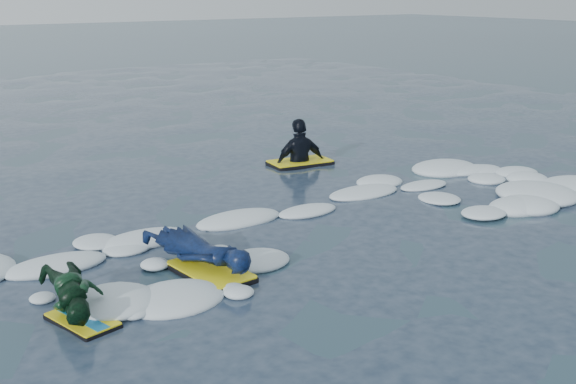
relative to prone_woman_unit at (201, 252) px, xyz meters
The scene contains 5 objects.
ground 1.16m from the prone_woman_unit, 16.34° to the right, with size 120.00×120.00×0.00m, color #162736.
foam_band 1.32m from the prone_woman_unit, 33.22° to the left, with size 12.00×3.10×0.30m, color white, non-canonical shape.
prone_woman_unit is the anchor object (origin of this frame).
prone_child_unit 1.64m from the prone_woman_unit, 165.73° to the right, with size 0.75×1.22×0.44m.
waiting_rider_unit 5.17m from the prone_woman_unit, 41.77° to the left, with size 1.20×0.76×1.70m.
Camera 1 is at (-4.64, -6.54, 3.08)m, focal length 45.00 mm.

